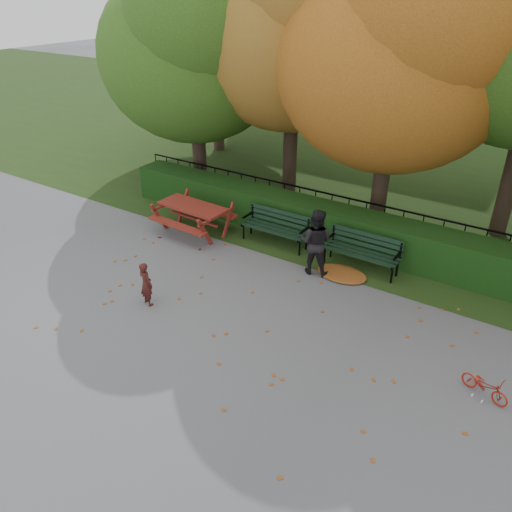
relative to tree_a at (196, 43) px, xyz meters
The scene contains 15 objects.
ground 8.86m from the tree_a, 47.07° to the right, with size 90.00×90.00×0.00m, color slate.
grass_strip 10.87m from the tree_a, 58.37° to the left, with size 90.00×90.00×0.00m, color #233716.
hedge 6.65m from the tree_a, 11.73° to the right, with size 13.00×0.90×1.00m, color black.
iron_fence 6.55m from the tree_a, ahead, with size 14.00×0.04×1.02m.
tree_a is the anchor object (origin of this frame).
tree_b 3.11m from the tree_a, 23.05° to the left, with size 6.72×6.40×8.79m.
tree_c 6.04m from the tree_a, ahead, with size 6.30×6.00×8.00m.
bench_left 5.89m from the tree_a, 25.76° to the right, with size 1.80×0.57×0.88m.
bench_right 7.69m from the tree_a, 16.61° to the right, with size 1.80×0.57×0.88m.
picnic_table 4.97m from the tree_a, 56.90° to the right, with size 1.98×1.63×0.93m.
leaf_pile 7.92m from the tree_a, 22.10° to the right, with size 1.21×0.84×0.08m, color brown.
leaf_scatter 8.67m from the tree_a, 45.49° to the right, with size 9.00×5.70×0.01m, color brown, non-canonical shape.
child 7.69m from the tree_a, 62.39° to the right, with size 0.37×0.24×1.01m, color #441915.
adult 7.09m from the tree_a, 26.29° to the right, with size 0.79×0.61×1.62m, color black.
bicycle 11.59m from the tree_a, 26.12° to the right, with size 0.29×0.83×0.44m, color #AB210F.
Camera 1 is at (4.65, -6.42, 6.15)m, focal length 35.00 mm.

